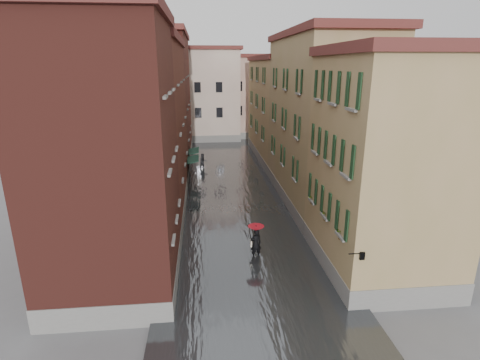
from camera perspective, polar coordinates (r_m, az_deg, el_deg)
ground at (r=23.10m, az=1.10°, el=-11.37°), size 120.00×120.00×0.00m
floodwater at (r=34.98m, az=-1.42°, el=-1.03°), size 10.00×60.00×0.20m
building_left_near at (r=19.24m, az=-19.23°, el=2.56°), size 6.00×8.00×13.00m
building_left_mid at (r=29.87m, az=-14.53°, el=7.43°), size 6.00×14.00×12.50m
building_left_far at (r=44.55m, az=-11.81°, el=11.65°), size 6.00×16.00×14.00m
building_right_near at (r=21.13m, az=21.09°, el=1.52°), size 6.00×8.00×11.50m
building_right_mid at (r=30.97m, az=12.24°, el=8.38°), size 6.00×14.00×13.00m
building_right_far at (r=45.45m, az=6.42°, el=10.41°), size 6.00×16.00×11.50m
building_end_cream at (r=58.32m, az=-6.41°, el=12.64°), size 12.00×9.00×13.00m
building_end_pink at (r=60.94m, az=2.31°, el=12.45°), size 10.00×9.00×12.00m
awning_near at (r=35.38m, az=-7.24°, el=3.03°), size 1.09×2.81×2.80m
awning_far at (r=38.81m, az=-7.14°, el=4.29°), size 1.09×2.71×2.80m
wall_lantern at (r=17.63m, az=17.98°, el=-10.85°), size 0.71×0.22×0.35m
window_planters at (r=20.90m, az=13.07°, el=-4.40°), size 0.59×5.71×0.84m
pedestrian_main at (r=22.25m, az=2.43°, el=-8.95°), size 0.97×0.97×2.06m
pedestrian_far at (r=40.89m, az=-5.64°, el=2.77°), size 1.09×0.99×1.82m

